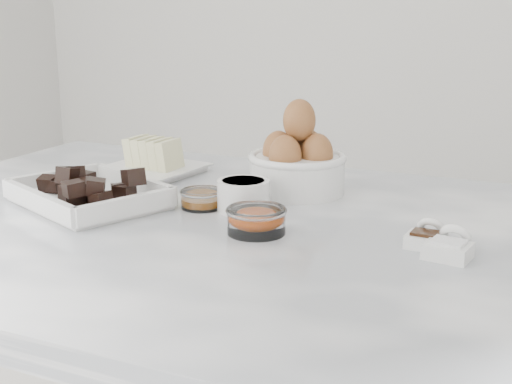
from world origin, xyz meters
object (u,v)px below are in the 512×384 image
(chocolate_dish, at_px, (88,189))
(butter_plate, at_px, (150,160))
(zest_bowl, at_px, (256,219))
(sugar_ramekin, at_px, (243,194))
(salt_spoon, at_px, (450,246))
(vanilla_spoon, at_px, (427,237))
(honey_bowl, at_px, (202,198))
(egg_bowl, at_px, (297,163))

(chocolate_dish, height_order, butter_plate, butter_plate)
(chocolate_dish, height_order, zest_bowl, chocolate_dish)
(chocolate_dish, relative_size, sugar_ramekin, 3.59)
(zest_bowl, xyz_separation_m, salt_spoon, (0.25, 0.02, -0.01))
(chocolate_dish, xyz_separation_m, butter_plate, (-0.03, 0.21, -0.00))
(sugar_ramekin, bearing_deg, vanilla_spoon, -9.31)
(vanilla_spoon, bearing_deg, butter_plate, 160.67)
(sugar_ramekin, height_order, salt_spoon, sugar_ramekin)
(honey_bowl, relative_size, vanilla_spoon, 1.10)
(butter_plate, height_order, vanilla_spoon, butter_plate)
(butter_plate, xyz_separation_m, sugar_ramekin, (0.26, -0.14, 0.00))
(butter_plate, bearing_deg, salt_spoon, -20.76)
(butter_plate, xyz_separation_m, zest_bowl, (0.32, -0.23, -0.00))
(vanilla_spoon, bearing_deg, salt_spoon, -40.01)
(honey_bowl, bearing_deg, chocolate_dish, -160.94)
(honey_bowl, relative_size, zest_bowl, 0.80)
(honey_bowl, xyz_separation_m, vanilla_spoon, (0.35, -0.03, -0.00))
(butter_plate, relative_size, zest_bowl, 2.15)
(salt_spoon, bearing_deg, zest_bowl, -176.54)
(vanilla_spoon, relative_size, salt_spoon, 0.85)
(honey_bowl, distance_m, vanilla_spoon, 0.35)
(sugar_ramekin, height_order, honey_bowl, sugar_ramekin)
(chocolate_dish, xyz_separation_m, zest_bowl, (0.29, -0.02, -0.00))
(zest_bowl, distance_m, salt_spoon, 0.25)
(sugar_ramekin, relative_size, salt_spoon, 1.11)
(butter_plate, height_order, sugar_ramekin, butter_plate)
(chocolate_dish, relative_size, egg_bowl, 1.76)
(zest_bowl, bearing_deg, sugar_ramekin, 125.12)
(chocolate_dish, bearing_deg, egg_bowl, 37.73)
(salt_spoon, bearing_deg, vanilla_spoon, 139.99)
(butter_plate, distance_m, salt_spoon, 0.61)
(chocolate_dish, xyz_separation_m, sugar_ramekin, (0.23, 0.07, 0.00))
(honey_bowl, bearing_deg, butter_plate, 141.16)
(egg_bowl, height_order, honey_bowl, egg_bowl)
(vanilla_spoon, bearing_deg, zest_bowl, -168.88)
(butter_plate, height_order, salt_spoon, butter_plate)
(salt_spoon, bearing_deg, butter_plate, 159.24)
(butter_plate, height_order, egg_bowl, egg_bowl)
(sugar_ramekin, bearing_deg, zest_bowl, -54.88)
(chocolate_dish, bearing_deg, salt_spoon, -0.40)
(zest_bowl, bearing_deg, honey_bowl, 148.78)
(zest_bowl, bearing_deg, salt_spoon, 3.46)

